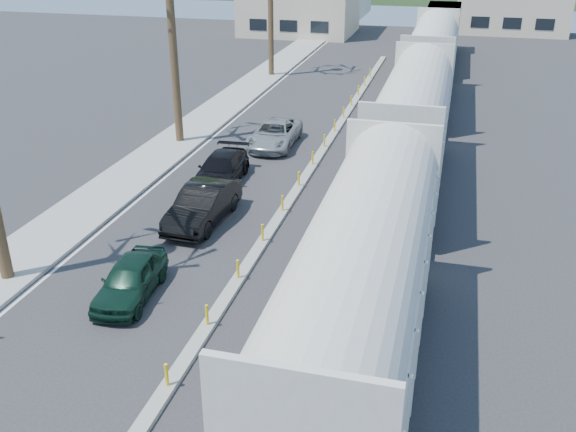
% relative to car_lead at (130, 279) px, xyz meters
% --- Properties ---
extents(sidewalk, '(3.00, 90.00, 0.15)m').
position_rel_car_lead_xyz_m(sidewalk, '(-5.32, 18.90, -0.60)').
color(sidewalk, gray).
rests_on(sidewalk, ground).
extents(rails, '(1.56, 100.00, 0.06)m').
position_rel_car_lead_xyz_m(rails, '(8.18, 21.90, -0.65)').
color(rails, black).
rests_on(rails, ground).
extents(median, '(0.45, 60.00, 0.85)m').
position_rel_car_lead_xyz_m(median, '(3.18, 13.86, -0.59)').
color(median, gray).
rests_on(median, ground).
extents(lane_markings, '(9.42, 90.00, 0.01)m').
position_rel_car_lead_xyz_m(lane_markings, '(1.03, 18.90, -0.67)').
color(lane_markings, silver).
rests_on(lane_markings, ground).
extents(freight_train, '(3.00, 60.94, 5.85)m').
position_rel_car_lead_xyz_m(freight_train, '(8.18, 17.58, 2.23)').
color(freight_train, beige).
rests_on(freight_train, ground).
extents(car_lead, '(2.38, 4.30, 1.36)m').
position_rel_car_lead_xyz_m(car_lead, '(0.00, 0.00, 0.00)').
color(car_lead, black).
rests_on(car_lead, ground).
extents(car_second, '(2.09, 5.03, 1.61)m').
position_rel_car_lead_xyz_m(car_second, '(0.18, 6.19, 0.13)').
color(car_second, black).
rests_on(car_second, ground).
extents(car_third, '(2.43, 5.01, 1.40)m').
position_rel_car_lead_xyz_m(car_third, '(-0.66, 10.64, 0.02)').
color(car_third, black).
rests_on(car_third, ground).
extents(car_rear, '(2.56, 5.18, 1.41)m').
position_rel_car_lead_xyz_m(car_rear, '(0.34, 16.74, 0.03)').
color(car_rear, '#A4A7A9').
rests_on(car_rear, ground).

